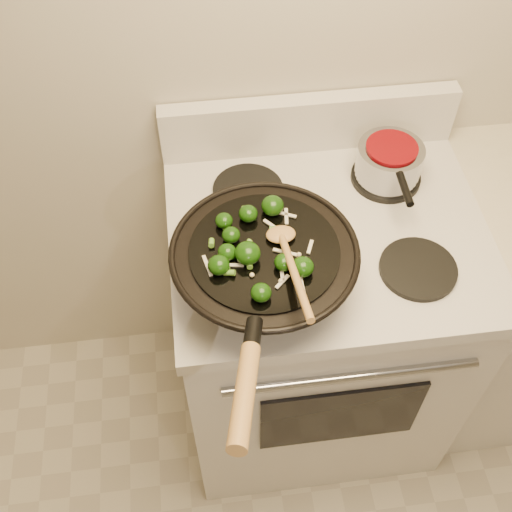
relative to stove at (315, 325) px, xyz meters
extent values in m
plane|color=beige|center=(0.06, 0.33, 0.83)|extent=(3.50, 0.00, 3.50)
cube|color=silver|center=(0.00, 0.00, -0.03)|extent=(0.76, 0.64, 0.88)
cube|color=silver|center=(0.00, 0.00, 0.43)|extent=(0.78, 0.66, 0.04)
cube|color=silver|center=(0.00, 0.30, 0.53)|extent=(0.78, 0.05, 0.16)
cylinder|color=#95979D|center=(0.00, -0.33, 0.31)|extent=(0.60, 0.02, 0.02)
cube|color=black|center=(0.00, -0.33, 0.08)|extent=(0.42, 0.01, 0.28)
cylinder|color=black|center=(-0.18, -0.15, 0.46)|extent=(0.18, 0.18, 0.01)
cylinder|color=black|center=(0.18, -0.15, 0.46)|extent=(0.18, 0.18, 0.01)
cylinder|color=black|center=(-0.18, 0.15, 0.46)|extent=(0.18, 0.18, 0.01)
cylinder|color=black|center=(0.18, 0.15, 0.46)|extent=(0.18, 0.18, 0.01)
torus|color=black|center=(-0.18, -0.15, 0.58)|extent=(0.41, 0.41, 0.01)
cylinder|color=black|center=(-0.18, -0.15, 0.58)|extent=(0.32, 0.32, 0.01)
cylinder|color=black|center=(-0.23, -0.38, 0.62)|extent=(0.05, 0.07, 0.04)
cylinder|color=#AA7E43|center=(-0.26, -0.51, 0.65)|extent=(0.08, 0.22, 0.08)
ellipsoid|color=#123508|center=(-0.26, -0.16, 0.60)|extent=(0.04, 0.04, 0.03)
cylinder|color=#497E2D|center=(-0.25, -0.16, 0.59)|extent=(0.02, 0.02, 0.02)
ellipsoid|color=#123508|center=(-0.25, -0.12, 0.60)|extent=(0.04, 0.04, 0.03)
ellipsoid|color=#123508|center=(-0.11, -0.22, 0.60)|extent=(0.05, 0.05, 0.04)
ellipsoid|color=#123508|center=(-0.28, -0.20, 0.60)|extent=(0.05, 0.05, 0.04)
cylinder|color=#497E2D|center=(-0.27, -0.20, 0.59)|extent=(0.02, 0.02, 0.02)
ellipsoid|color=#123508|center=(-0.26, -0.07, 0.60)|extent=(0.04, 0.04, 0.03)
ellipsoid|color=#123508|center=(-0.22, -0.17, 0.61)|extent=(0.05, 0.05, 0.05)
ellipsoid|color=#123508|center=(-0.20, -0.06, 0.60)|extent=(0.04, 0.04, 0.04)
cylinder|color=#497E2D|center=(-0.19, -0.06, 0.59)|extent=(0.02, 0.02, 0.02)
ellipsoid|color=#123508|center=(-0.15, -0.20, 0.60)|extent=(0.04, 0.04, 0.03)
ellipsoid|color=#123508|center=(-0.20, -0.27, 0.60)|extent=(0.04, 0.04, 0.04)
ellipsoid|color=#123508|center=(-0.15, -0.05, 0.61)|extent=(0.05, 0.05, 0.04)
cylinder|color=#497E2D|center=(-0.13, -0.05, 0.59)|extent=(0.01, 0.02, 0.01)
cube|color=white|center=(-0.08, -0.16, 0.59)|extent=(0.02, 0.04, 0.00)
cube|color=white|center=(-0.12, -0.06, 0.59)|extent=(0.05, 0.03, 0.00)
cube|color=white|center=(-0.12, -0.07, 0.59)|extent=(0.01, 0.05, 0.00)
cube|color=white|center=(-0.30, -0.18, 0.59)|extent=(0.02, 0.06, 0.00)
cube|color=white|center=(-0.25, -0.19, 0.59)|extent=(0.05, 0.01, 0.00)
cube|color=white|center=(-0.16, -0.24, 0.59)|extent=(0.03, 0.03, 0.00)
cube|color=white|center=(-0.14, -0.17, 0.59)|extent=(0.05, 0.03, 0.00)
cube|color=white|center=(-0.15, -0.09, 0.59)|extent=(0.04, 0.04, 0.00)
cube|color=white|center=(-0.12, -0.25, 0.59)|extent=(0.01, 0.06, 0.00)
cube|color=white|center=(-0.15, -0.21, 0.59)|extent=(0.01, 0.06, 0.00)
cylinder|color=#57902E|center=(-0.21, -0.05, 0.59)|extent=(0.03, 0.02, 0.01)
cylinder|color=#57902E|center=(-0.26, -0.21, 0.59)|extent=(0.03, 0.02, 0.02)
cylinder|color=#57902E|center=(-0.21, -0.14, 0.59)|extent=(0.03, 0.02, 0.02)
cylinder|color=#57902E|center=(-0.15, -0.11, 0.59)|extent=(0.03, 0.02, 0.02)
cylinder|color=#57902E|center=(-0.29, -0.13, 0.59)|extent=(0.03, 0.02, 0.02)
cylinder|color=#57902E|center=(-0.22, -0.19, 0.59)|extent=(0.03, 0.03, 0.02)
cylinder|color=#57902E|center=(-0.25, -0.08, 0.59)|extent=(0.03, 0.03, 0.02)
sphere|color=beige|center=(-0.11, -0.18, 0.59)|extent=(0.01, 0.01, 0.01)
sphere|color=beige|center=(-0.16, -0.24, 0.59)|extent=(0.01, 0.01, 0.01)
sphere|color=beige|center=(-0.10, -0.22, 0.59)|extent=(0.01, 0.01, 0.01)
sphere|color=beige|center=(-0.11, -0.19, 0.59)|extent=(0.01, 0.01, 0.01)
sphere|color=beige|center=(-0.21, -0.22, 0.59)|extent=(0.01, 0.01, 0.01)
ellipsoid|color=#AA7E43|center=(-0.14, -0.12, 0.60)|extent=(0.07, 0.05, 0.02)
cylinder|color=#AA7E43|center=(-0.13, -0.26, 0.63)|extent=(0.03, 0.26, 0.08)
cylinder|color=#95979D|center=(0.18, 0.15, 0.51)|extent=(0.17, 0.17, 0.09)
cylinder|color=#640409|center=(0.18, 0.15, 0.56)|extent=(0.13, 0.13, 0.01)
cylinder|color=black|center=(0.18, 0.01, 0.55)|extent=(0.02, 0.10, 0.02)
camera|label=1|loc=(-0.30, -0.98, 1.64)|focal=45.00mm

